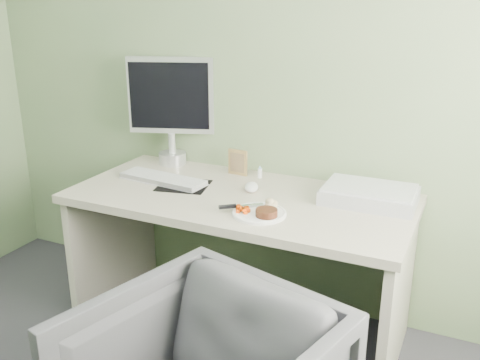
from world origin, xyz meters
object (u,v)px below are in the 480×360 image
at_px(plate, 259,213).
at_px(scanner, 369,196).
at_px(monitor, 172,105).
at_px(desk, 240,231).

bearing_deg(plate, scanner, 41.28).
height_order(scanner, monitor, monitor).
distance_m(desk, plate, 0.32).
height_order(plate, scanner, scanner).
bearing_deg(monitor, plate, -53.22).
bearing_deg(scanner, desk, -164.88).
bearing_deg(plate, monitor, 145.62).
relative_size(desk, monitor, 2.74).
relative_size(plate, monitor, 0.40).
relative_size(plate, scanner, 0.56).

